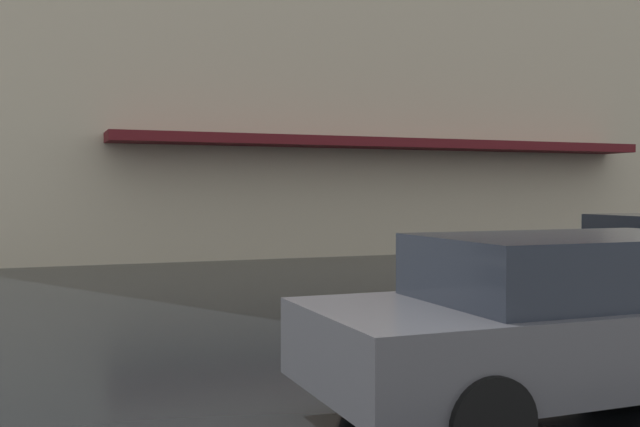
# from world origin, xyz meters

# --- Properties ---
(car_dark_grey) EXTENTS (1.85, 4.10, 1.41)m
(car_dark_grey) POSITION_xyz_m (-1.00, -8.89, 0.76)
(car_dark_grey) COLOR #4C4C51
(car_dark_grey) RESTS_ON ground_plane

